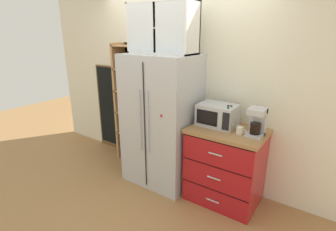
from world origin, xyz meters
TOP-DOWN VIEW (x-y plane):
  - ground_plane at (0.00, 0.00)m, footprint 10.77×10.77m
  - wall_back_cream at (0.00, 0.40)m, footprint 5.06×0.10m
  - refrigerator at (0.00, -0.00)m, footprint 0.91×0.73m
  - pantry_shelf_column at (-0.74, 0.27)m, footprint 0.54×0.32m
  - counter_cabinet at (0.91, 0.05)m, footprint 0.86×0.64m
  - microwave at (0.75, 0.09)m, footprint 0.44×0.33m
  - coffee_maker at (1.22, 0.05)m, footprint 0.17×0.20m
  - mug_cream at (1.07, -0.01)m, footprint 0.11×0.08m
  - mug_sage at (0.91, 0.10)m, footprint 0.12×0.09m
  - bottle_green at (0.91, 0.00)m, footprint 0.06×0.06m
  - bottle_clear at (0.91, 0.09)m, footprint 0.06×0.06m
  - upper_cabinet at (0.00, 0.04)m, footprint 0.87×0.32m
  - chalkboard_menu at (-1.33, 0.33)m, footprint 0.60×0.04m

SIDE VIEW (x-z plane):
  - ground_plane at x=0.00m, z-range 0.00..0.00m
  - counter_cabinet at x=0.91m, z-range 0.00..0.93m
  - chalkboard_menu at x=-1.33m, z-range 0.00..1.46m
  - refrigerator at x=0.00m, z-range 0.00..1.74m
  - pantry_shelf_column at x=-0.74m, z-range 0.02..1.86m
  - mug_cream at x=1.07m, z-range 0.93..1.01m
  - mug_sage at x=0.91m, z-range 0.93..1.02m
  - bottle_clear at x=0.91m, z-range 0.91..1.19m
  - microwave at x=0.75m, z-range 0.93..1.19m
  - bottle_green at x=0.91m, z-range 0.91..1.21m
  - coffee_maker at x=1.22m, z-range 0.93..1.24m
  - wall_back_cream at x=0.00m, z-range 0.00..2.55m
  - upper_cabinet at x=0.00m, z-range 1.74..2.34m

